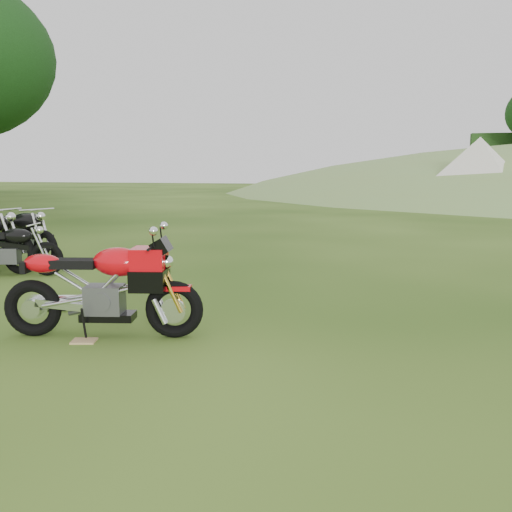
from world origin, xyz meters
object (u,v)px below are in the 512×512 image
(vintage_moto_a, at_px, (8,248))
(sport_motorcycle, at_px, (102,281))
(vintage_moto_d, at_px, (22,234))
(tent_mid, at_px, (478,174))
(plywood_board, at_px, (84,341))

(vintage_moto_a, bearing_deg, sport_motorcycle, -53.13)
(vintage_moto_a, bearing_deg, vintage_moto_d, 101.06)
(vintage_moto_a, relative_size, tent_mid, 0.50)
(vintage_moto_d, relative_size, tent_mid, 0.62)
(plywood_board, distance_m, tent_mid, 24.58)
(plywood_board, relative_size, vintage_moto_d, 0.11)
(plywood_board, xyz_separation_m, vintage_moto_a, (-3.11, 2.85, 0.44))
(vintage_moto_a, relative_size, vintage_moto_d, 0.81)
(vintage_moto_a, height_order, vintage_moto_d, vintage_moto_d)
(plywood_board, height_order, vintage_moto_d, vintage_moto_d)
(sport_motorcycle, bearing_deg, tent_mid, 62.71)
(plywood_board, bearing_deg, vintage_moto_d, 133.15)
(sport_motorcycle, relative_size, vintage_moto_d, 0.92)
(sport_motorcycle, distance_m, vintage_moto_a, 4.15)
(sport_motorcycle, distance_m, plywood_board, 0.62)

